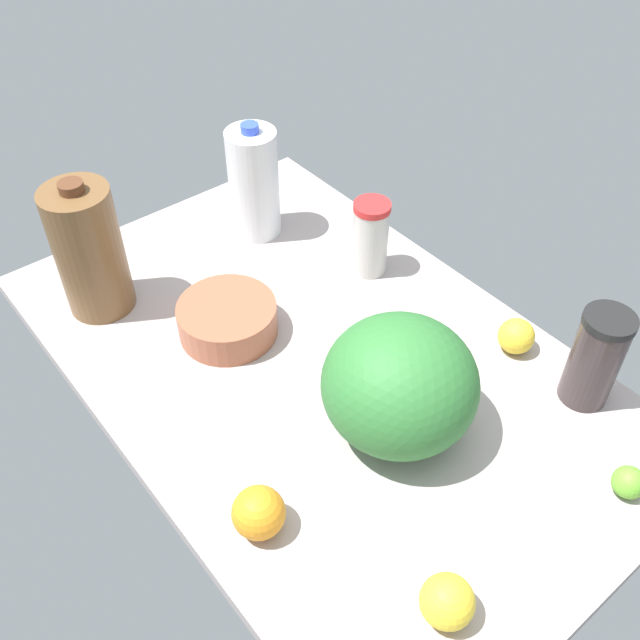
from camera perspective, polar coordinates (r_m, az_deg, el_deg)
The scene contains 11 objects.
countertop at distance 132.12cm, azimuth -0.00°, elevation -3.60°, with size 120.00×76.00×3.00cm, color #AB9F9C.
mixing_bowl at distance 134.91cm, azimuth -7.41°, elevation 0.06°, with size 18.72×18.72×6.53cm, color #A3583D.
watermelon at distance 113.57cm, azimuth 6.55°, elevation -5.05°, with size 25.07×25.07×21.50cm, color #2F7333.
shaker_bottle at distance 126.83cm, azimuth 21.18°, elevation -2.87°, with size 8.56×8.56×18.77cm.
tumbler_cup at distance 145.26cm, azimuth 4.05°, elevation 6.61°, with size 7.48×7.48×16.34cm.
chocolate_milk_jug at distance 140.10cm, azimuth -17.99°, elevation 5.30°, with size 12.78×12.78×28.09cm.
milk_jug at distance 154.43cm, azimuth -5.32°, elevation 10.84°, with size 10.71×10.71×25.96cm.
lemon_by_jug at distance 135.33cm, azimuth 15.43°, elevation -1.25°, with size 6.73×6.73×6.73cm, color yellow.
orange_near_front at distance 107.46cm, azimuth -4.93°, elevation -15.10°, with size 8.02×8.02×8.02cm, color orange.
lemon_beside_bowl at distance 102.58cm, azimuth 10.13°, elevation -21.29°, with size 7.51×7.51×7.51cm, color yellow.
lime_loose at distance 121.13cm, azimuth 23.47°, elevation -11.82°, with size 5.14×5.14×5.14cm, color #65B330.
Camera 1 is at (-69.48, 56.32, 98.75)cm, focal length 40.00 mm.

